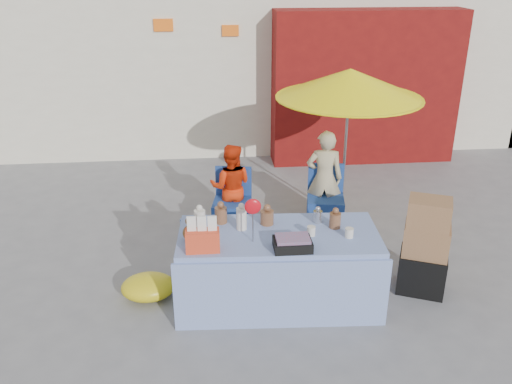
{
  "coord_description": "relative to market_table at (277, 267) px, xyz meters",
  "views": [
    {
      "loc": [
        -0.56,
        -4.86,
        3.4
      ],
      "look_at": [
        -0.04,
        0.6,
        1.0
      ],
      "focal_mm": 38.0,
      "sensor_mm": 36.0,
      "label": 1
    }
  ],
  "objects": [
    {
      "name": "ground",
      "position": [
        -0.13,
        0.03,
        -0.41
      ],
      "size": [
        80.0,
        80.0,
        0.0
      ],
      "primitive_type": "plane",
      "color": "slate",
      "rests_on": "ground"
    },
    {
      "name": "market_table",
      "position": [
        0.0,
        0.0,
        0.0
      ],
      "size": [
        2.15,
        1.09,
        1.27
      ],
      "rotation": [
        0.0,
        0.0,
        -0.06
      ],
      "color": "#859DD4",
      "rests_on": "ground"
    },
    {
      "name": "chair_left",
      "position": [
        -0.39,
        1.62,
        -0.16
      ],
      "size": [
        0.55,
        0.55,
        0.85
      ],
      "rotation": [
        0.0,
        0.0,
        -0.17
      ],
      "color": "navy",
      "rests_on": "ground"
    },
    {
      "name": "chair_right",
      "position": [
        0.86,
        1.62,
        -0.16
      ],
      "size": [
        0.55,
        0.55,
        0.85
      ],
      "rotation": [
        0.0,
        0.0,
        -0.17
      ],
      "color": "navy",
      "rests_on": "ground"
    },
    {
      "name": "vendor_orange",
      "position": [
        -0.39,
        1.76,
        0.18
      ],
      "size": [
        0.64,
        0.54,
        1.18
      ],
      "primitive_type": "imported",
      "rotation": [
        0.0,
        0.0,
        2.97
      ],
      "color": "red",
      "rests_on": "ground"
    },
    {
      "name": "vendor_beige",
      "position": [
        0.86,
        1.76,
        0.25
      ],
      "size": [
        0.53,
        0.4,
        1.33
      ],
      "primitive_type": "imported",
      "rotation": [
        0.0,
        0.0,
        2.97
      ],
      "color": "tan",
      "rests_on": "ground"
    },
    {
      "name": "umbrella",
      "position": [
        1.16,
        1.91,
        1.48
      ],
      "size": [
        1.9,
        1.9,
        2.09
      ],
      "color": "gray",
      "rests_on": "ground"
    },
    {
      "name": "box_stack",
      "position": [
        1.6,
        0.05,
        0.09
      ],
      "size": [
        0.62,
        0.57,
        1.1
      ],
      "rotation": [
        0.0,
        0.0,
        -0.41
      ],
      "color": "black",
      "rests_on": "ground"
    },
    {
      "name": "tarp_bundle",
      "position": [
        -1.37,
        0.18,
        -0.28
      ],
      "size": [
        0.62,
        0.51,
        0.26
      ],
      "primitive_type": "ellipsoid",
      "rotation": [
        0.0,
        0.0,
        -0.08
      ],
      "color": "gold",
      "rests_on": "ground"
    }
  ]
}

